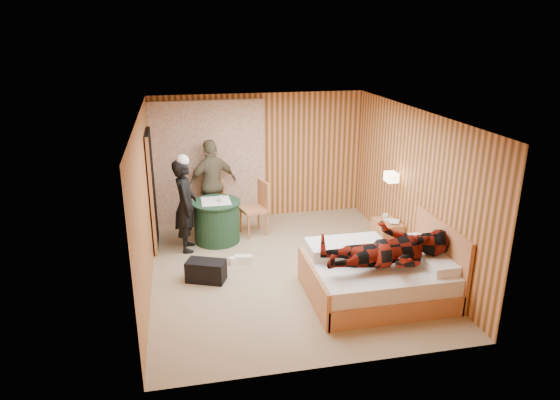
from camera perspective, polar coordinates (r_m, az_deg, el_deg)
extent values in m
cube|color=tan|center=(8.12, 0.65, -7.87)|extent=(4.20, 5.00, 0.01)
cube|color=silver|center=(7.33, 0.73, 9.82)|extent=(4.20, 5.00, 0.01)
cube|color=#F3965D|center=(9.99, -2.42, 4.99)|extent=(4.20, 0.02, 2.50)
cube|color=#F3965D|center=(7.49, -15.20, -0.54)|extent=(0.02, 5.00, 2.50)
cube|color=#F3965D|center=(8.32, 14.95, 1.45)|extent=(0.02, 5.00, 2.50)
cube|color=#EFE9CF|center=(9.83, -8.12, 4.28)|extent=(2.20, 0.08, 2.40)
cube|color=black|center=(8.88, -14.42, 1.08)|extent=(0.06, 0.90, 2.05)
cylinder|color=gold|center=(8.65, 13.09, 2.61)|extent=(0.18, 0.04, 0.04)
cube|color=#FFE9B2|center=(8.62, 12.60, 2.59)|extent=(0.18, 0.24, 0.16)
cube|color=tan|center=(7.44, 10.95, -9.70)|extent=(1.91, 1.53, 0.29)
cube|color=white|center=(7.31, 11.08, -7.90)|extent=(1.85, 1.47, 0.24)
cube|color=tan|center=(7.09, 3.76, -9.74)|extent=(0.06, 1.53, 0.53)
cube|color=tan|center=(7.67, 17.81, -6.20)|extent=(0.06, 1.53, 1.05)
cube|color=white|center=(7.26, 17.75, -7.09)|extent=(0.36, 0.52, 0.13)
cube|color=white|center=(7.83, 15.21, -4.86)|extent=(0.36, 0.52, 0.13)
cube|color=white|center=(7.47, 7.55, -5.34)|extent=(1.15, 0.57, 0.17)
cube|color=tan|center=(8.87, 12.12, -4.01)|extent=(0.39, 0.53, 0.53)
cube|color=tan|center=(8.81, 12.20, -3.00)|extent=(0.41, 0.55, 0.03)
cylinder|color=#1F442D|center=(9.06, -7.24, -2.50)|extent=(0.81, 0.81, 0.74)
cylinder|color=#1F442D|center=(8.93, -7.34, -0.26)|extent=(0.87, 0.87, 0.03)
cube|color=white|center=(8.92, -7.34, -0.13)|extent=(0.60, 0.60, 0.01)
cube|color=tan|center=(9.60, -7.57, -0.75)|extent=(0.47, 0.47, 0.05)
cube|color=tan|center=(9.70, -7.59, 1.02)|extent=(0.42, 0.09, 0.46)
cylinder|color=tan|center=(9.54, -8.57, -2.45)|extent=(0.04, 0.04, 0.43)
cylinder|color=tan|center=(9.83, -6.48, -1.67)|extent=(0.04, 0.04, 0.43)
cube|color=tan|center=(9.27, -3.05, -1.06)|extent=(0.56, 0.56, 0.05)
cube|color=tan|center=(9.26, -1.90, 0.72)|extent=(0.16, 0.45, 0.50)
cylinder|color=tan|center=(9.46, -4.50, -2.35)|extent=(0.04, 0.04, 0.47)
cylinder|color=tan|center=(9.28, -1.51, -2.73)|extent=(0.04, 0.04, 0.47)
cube|color=black|center=(7.78, -8.45, -8.02)|extent=(0.66, 0.51, 0.33)
cube|color=white|center=(8.31, -4.94, -6.83)|extent=(0.28, 0.17, 0.12)
cube|color=white|center=(8.31, -4.22, -6.77)|extent=(0.31, 0.17, 0.13)
imported|color=black|center=(8.65, -10.76, -0.61)|extent=(0.41, 0.61, 1.63)
imported|color=#6C6348|center=(9.59, -7.74, 1.81)|extent=(1.09, 0.77, 1.72)
imported|color=maroon|center=(6.94, 12.37, -4.52)|extent=(0.86, 0.67, 1.77)
imported|color=white|center=(8.73, 12.38, -2.47)|extent=(0.26, 0.28, 0.02)
imported|color=white|center=(8.72, 12.39, -2.35)|extent=(0.25, 0.28, 0.02)
imported|color=white|center=(8.87, 11.93, -1.84)|extent=(0.11, 0.11, 0.09)
imported|color=white|center=(8.87, -6.69, 0.15)|extent=(0.13, 0.13, 0.10)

